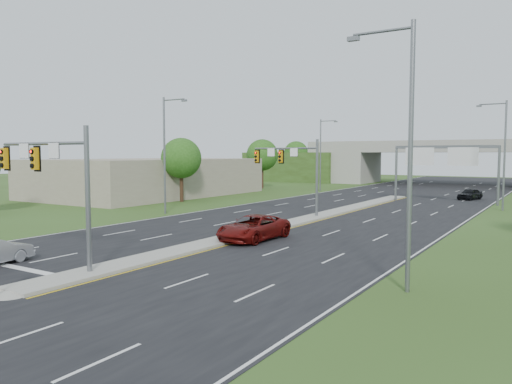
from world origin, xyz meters
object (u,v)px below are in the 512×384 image
Objects in this scene: signal_mast_far at (294,165)px; overpass at (446,166)px; sign_gantry at (444,158)px; car_far_a at (254,228)px; signal_mast_near at (55,174)px; car_far_c at (470,194)px.

signal_mast_far is 55.13m from overpass.
sign_gantry is 35.75m from overpass.
overpass reaches higher than car_far_a.
signal_mast_near is 0.60× the size of sign_gantry.
car_far_a is at bearing -73.67° from signal_mast_far.
overpass is at bearing 88.38° from signal_mast_near.
sign_gantry reaches higher than car_far_c.
car_far_c is (10.96, 51.16, -4.00)m from signal_mast_near.
signal_mast_far is 0.60× the size of sign_gantry.
car_far_a is 39.66m from car_far_c.
signal_mast_near is 0.09× the size of overpass.
overpass is 13.65× the size of car_far_a.
overpass is at bearing 92.70° from car_far_a.
sign_gantry is at bearing -91.07° from car_far_c.
overpass reaches higher than car_far_c.
signal_mast_far is at bearing -92.35° from overpass.
signal_mast_far is 13.94m from car_far_a.
overpass is (2.26, 80.07, -1.17)m from signal_mast_near.
signal_mast_near is at bearing -90.00° from signal_mast_far.
signal_mast_near is at bearing -91.62° from overpass.
car_far_a is at bearing -88.73° from overpass.
overpass is (2.26, 55.07, -1.17)m from signal_mast_far.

